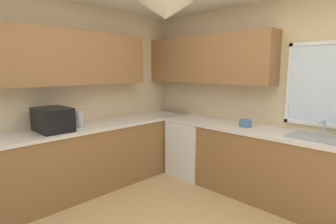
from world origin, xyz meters
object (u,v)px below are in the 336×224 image
(sink_assembly, at_px, (319,138))
(kettle, at_px, (80,119))
(bowl, at_px, (245,123))
(microwave, at_px, (53,119))
(dishwasher, at_px, (192,148))

(sink_assembly, bearing_deg, kettle, -146.83)
(sink_assembly, distance_m, bowl, 0.89)
(sink_assembly, bearing_deg, bowl, -179.58)
(microwave, height_order, kettle, microwave)
(kettle, xyz_separation_m, bowl, (1.53, 1.57, -0.07))
(microwave, height_order, bowl, microwave)
(kettle, distance_m, bowl, 2.19)
(microwave, distance_m, kettle, 0.34)
(dishwasher, height_order, kettle, kettle)
(microwave, bearing_deg, bowl, 50.98)
(microwave, bearing_deg, kettle, 86.61)
(dishwasher, bearing_deg, sink_assembly, 1.18)
(kettle, relative_size, sink_assembly, 0.37)
(microwave, relative_size, kettle, 2.16)
(dishwasher, height_order, microwave, microwave)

